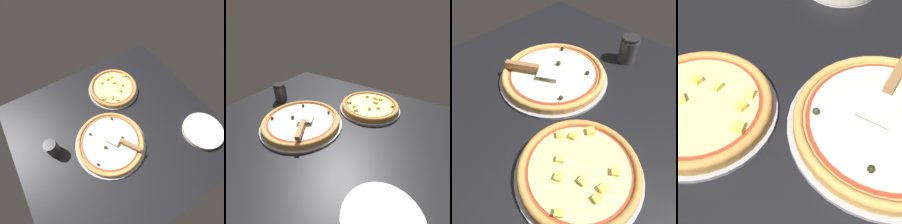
# 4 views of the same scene
# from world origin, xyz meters

# --- Properties ---
(ground_plane) EXTENTS (1.23, 1.12, 0.04)m
(ground_plane) POSITION_xyz_m (0.00, 0.00, -0.02)
(ground_plane) COLOR black
(pizza_pan_front) EXTENTS (0.42, 0.42, 0.01)m
(pizza_pan_front) POSITION_xyz_m (-0.09, -0.06, 0.01)
(pizza_pan_front) COLOR #939399
(pizza_pan_front) RESTS_ON ground_plane
(pizza_front) EXTENTS (0.39, 0.39, 0.04)m
(pizza_front) POSITION_xyz_m (-0.09, -0.06, 0.03)
(pizza_front) COLOR #C68E47
(pizza_front) RESTS_ON pizza_pan_front
(pizza_pan_back) EXTENTS (0.35, 0.35, 0.01)m
(pizza_pan_back) POSITION_xyz_m (0.14, 0.27, 0.01)
(pizza_pan_back) COLOR #939399
(pizza_pan_back) RESTS_ON ground_plane
(pizza_back) EXTENTS (0.33, 0.33, 0.04)m
(pizza_back) POSITION_xyz_m (0.14, 0.27, 0.03)
(pizza_back) COLOR #B77F3D
(pizza_back) RESTS_ON pizza_pan_back
(serving_spatula) EXTENTS (0.15, 0.21, 0.02)m
(serving_spatula) POSITION_xyz_m (-0.02, -0.13, 0.06)
(serving_spatula) COLOR silver
(serving_spatula) RESTS_ON pizza_front
(plate_stack) EXTENTS (0.24, 0.24, 0.03)m
(plate_stack) POSITION_xyz_m (0.44, -0.30, 0.01)
(plate_stack) COLOR silver
(plate_stack) RESTS_ON ground_plane
(parmesan_shaker) EXTENTS (0.08, 0.08, 0.11)m
(parmesan_shaker) POSITION_xyz_m (-0.39, 0.07, 0.05)
(parmesan_shaker) COLOR #333338
(parmesan_shaker) RESTS_ON ground_plane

